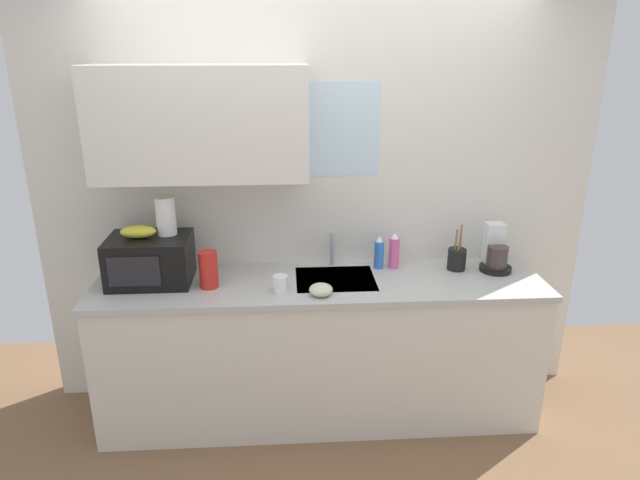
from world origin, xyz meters
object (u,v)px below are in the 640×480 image
(banana_bunch, at_px, (138,232))
(small_bowl, at_px, (321,290))
(dish_soap_bottle_pink, at_px, (394,251))
(dish_soap_bottle_blue, at_px, (379,253))
(coffee_maker, at_px, (495,253))
(cereal_canister, at_px, (209,270))
(paper_towel_roll, at_px, (166,216))
(utensil_crock, at_px, (457,258))
(mug_white, at_px, (280,284))
(microwave, at_px, (150,260))

(banana_bunch, relative_size, small_bowl, 1.54)
(dish_soap_bottle_pink, bearing_deg, dish_soap_bottle_blue, -179.80)
(coffee_maker, bearing_deg, cereal_canister, -174.68)
(paper_towel_roll, height_order, dish_soap_bottle_pink, paper_towel_roll)
(utensil_crock, bearing_deg, mug_white, -166.33)
(banana_bunch, xyz_separation_m, dish_soap_bottle_pink, (1.48, 0.12, -0.20))
(banana_bunch, bearing_deg, small_bowl, -13.89)
(paper_towel_roll, distance_m, dish_soap_bottle_blue, 1.28)
(coffee_maker, height_order, small_bowl, coffee_maker)
(dish_soap_bottle_pink, xyz_separation_m, utensil_crock, (0.38, -0.05, -0.04))
(paper_towel_roll, distance_m, utensil_crock, 1.74)
(dish_soap_bottle_blue, height_order, small_bowl, dish_soap_bottle_blue)
(utensil_crock, bearing_deg, paper_towel_roll, -179.34)
(dish_soap_bottle_blue, bearing_deg, banana_bunch, -174.95)
(banana_bunch, distance_m, dish_soap_bottle_pink, 1.50)
(coffee_maker, relative_size, dish_soap_bottle_pink, 1.24)
(dish_soap_bottle_pink, bearing_deg, coffee_maker, -6.12)
(paper_towel_roll, bearing_deg, banana_bunch, -161.57)
(coffee_maker, relative_size, small_bowl, 2.15)
(cereal_canister, bearing_deg, utensil_crock, 6.59)
(dish_soap_bottle_pink, bearing_deg, cereal_canister, -168.46)
(banana_bunch, bearing_deg, coffee_maker, 1.60)
(microwave, height_order, mug_white, microwave)
(cereal_canister, bearing_deg, coffee_maker, 5.32)
(coffee_maker, bearing_deg, banana_bunch, -178.40)
(dish_soap_bottle_blue, bearing_deg, coffee_maker, -5.29)
(mug_white, bearing_deg, microwave, 165.75)
(microwave, relative_size, dish_soap_bottle_blue, 2.22)
(paper_towel_roll, distance_m, cereal_canister, 0.39)
(dish_soap_bottle_blue, relative_size, mug_white, 2.18)
(microwave, distance_m, paper_towel_roll, 0.27)
(dish_soap_bottle_pink, bearing_deg, paper_towel_roll, -176.86)
(microwave, bearing_deg, mug_white, -14.25)
(cereal_canister, bearing_deg, mug_white, -12.64)
(banana_bunch, distance_m, small_bowl, 1.08)
(paper_towel_roll, xyz_separation_m, dish_soap_bottle_blue, (1.24, 0.07, -0.28))
(utensil_crock, bearing_deg, cereal_canister, -173.41)
(microwave, height_order, banana_bunch, banana_bunch)
(paper_towel_roll, xyz_separation_m, mug_white, (0.64, -0.24, -0.33))
(mug_white, bearing_deg, cereal_canister, 167.36)
(microwave, bearing_deg, cereal_canister, -16.13)
(dish_soap_bottle_pink, relative_size, utensil_crock, 0.77)
(cereal_canister, xyz_separation_m, mug_white, (0.40, -0.09, -0.06))
(banana_bunch, bearing_deg, cereal_canister, -14.38)
(utensil_crock, bearing_deg, coffee_maker, -2.85)
(coffee_maker, xyz_separation_m, dish_soap_bottle_pink, (-0.61, 0.06, 0.00))
(paper_towel_roll, height_order, mug_white, paper_towel_roll)
(small_bowl, bearing_deg, banana_bunch, 166.11)
(dish_soap_bottle_blue, xyz_separation_m, small_bowl, (-0.38, -0.37, -0.06))
(utensil_crock, bearing_deg, dish_soap_bottle_blue, 173.51)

